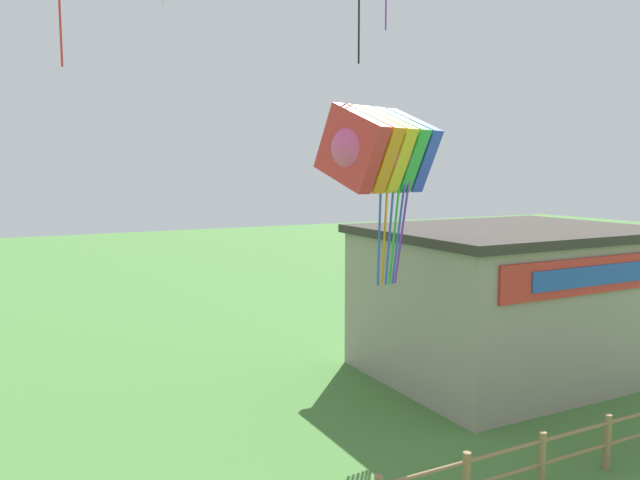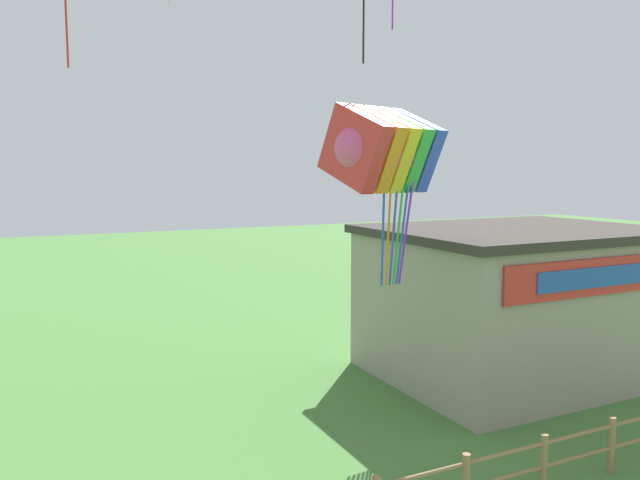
# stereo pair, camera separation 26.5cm
# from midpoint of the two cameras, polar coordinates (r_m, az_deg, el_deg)

# --- Properties ---
(seaside_building) EXTENTS (7.87, 6.18, 4.26)m
(seaside_building) POSITION_cam_midpoint_polar(r_m,az_deg,el_deg) (18.91, 16.48, -5.25)
(seaside_building) COLOR gray
(seaside_building) RESTS_ON ground_plane
(kite_rainbow_parafoil) EXTENTS (3.22, 2.70, 4.22)m
(kite_rainbow_parafoil) POSITION_cam_midpoint_polar(r_m,az_deg,el_deg) (14.66, 4.89, 8.27)
(kite_rainbow_parafoil) COLOR #E54C8C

